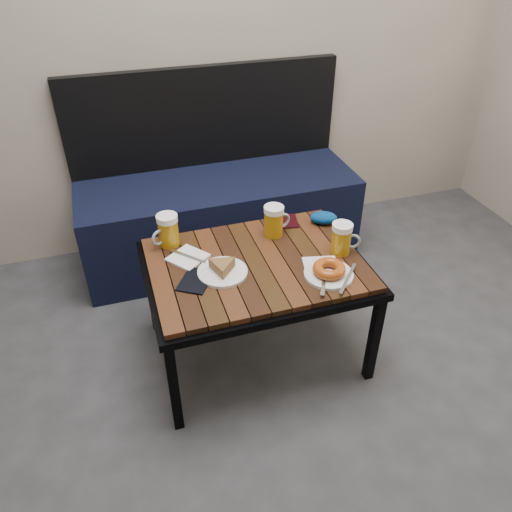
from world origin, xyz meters
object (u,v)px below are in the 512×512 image
object	(u,v)px
bench	(218,209)
plate_bagel	(329,271)
knit_pouch	(324,218)
beer_mug_right	(342,238)
beer_mug_left	(168,230)
passport_navy	(196,281)
passport_burgundy	(288,221)
cafe_table	(256,271)
plate_pie	(222,269)
beer_mug_centre	(274,221)

from	to	relation	value
bench	plate_bagel	xyz separation A→B (m)	(0.19, -0.93, 0.22)
knit_pouch	beer_mug_right	bearing A→B (deg)	-96.52
beer_mug_left	knit_pouch	size ratio (longest dim) A/B	1.16
bench	knit_pouch	xyz separation A→B (m)	(0.32, -0.59, 0.22)
beer_mug_left	passport_navy	distance (m)	0.28
passport_burgundy	knit_pouch	xyz separation A→B (m)	(0.14, -0.05, 0.02)
bench	plate_bagel	bearing A→B (deg)	-78.44
passport_burgundy	bench	bearing A→B (deg)	121.34
cafe_table	beer_mug_right	size ratio (longest dim) A/B	6.59
plate_pie	knit_pouch	bearing A→B (deg)	23.27
cafe_table	plate_bagel	world-z (taller)	plate_bagel
bench	passport_burgundy	xyz separation A→B (m)	(0.18, -0.53, 0.20)
passport_navy	bench	bearing A→B (deg)	103.21
beer_mug_left	knit_pouch	world-z (taller)	beer_mug_left
beer_mug_right	passport_navy	xyz separation A→B (m)	(-0.58, -0.01, -0.06)
plate_bagel	passport_burgundy	bearing A→B (deg)	91.14
plate_pie	knit_pouch	size ratio (longest dim) A/B	1.61
beer_mug_centre	beer_mug_right	world-z (taller)	beer_mug_centre
beer_mug_right	plate_pie	bearing A→B (deg)	-160.23
beer_mug_left	beer_mug_centre	size ratio (longest dim) A/B	1.03
bench	knit_pouch	distance (m)	0.71
plate_bagel	knit_pouch	size ratio (longest dim) A/B	1.89
bench	plate_bagel	world-z (taller)	bench
plate_bagel	passport_navy	world-z (taller)	plate_bagel
bench	plate_pie	bearing A→B (deg)	-102.39
beer_mug_left	passport_burgundy	xyz separation A→B (m)	(0.51, 0.02, -0.06)
beer_mug_centre	passport_navy	size ratio (longest dim) A/B	0.93
bench	passport_burgundy	size ratio (longest dim) A/B	12.62
beer_mug_right	beer_mug_left	bearing A→B (deg)	178.45
plate_pie	beer_mug_centre	bearing A→B (deg)	35.82
bench	cafe_table	distance (m)	0.79
cafe_table	beer_mug_centre	bearing A→B (deg)	51.58
bench	knit_pouch	world-z (taller)	bench
passport_navy	plate_pie	bearing A→B (deg)	40.89
beer_mug_left	beer_mug_right	world-z (taller)	beer_mug_left
beer_mug_left	passport_navy	bearing A→B (deg)	72.60
beer_mug_centre	knit_pouch	bearing A→B (deg)	-7.79
bench	beer_mug_right	distance (m)	0.90
beer_mug_centre	passport_burgundy	xyz separation A→B (m)	(0.09, 0.07, -0.06)
beer_mug_left	beer_mug_right	bearing A→B (deg)	129.78
beer_mug_centre	passport_navy	bearing A→B (deg)	-163.61
cafe_table	passport_navy	bearing A→B (deg)	-169.12
bench	beer_mug_centre	xyz separation A→B (m)	(0.09, -0.61, 0.26)
cafe_table	plate_bagel	distance (m)	0.29
knit_pouch	plate_bagel	bearing A→B (deg)	-110.92
beer_mug_left	plate_pie	size ratio (longest dim) A/B	0.72
beer_mug_right	passport_burgundy	size ratio (longest dim) A/B	1.15
passport_navy	knit_pouch	size ratio (longest dim) A/B	1.22
plate_pie	passport_burgundy	world-z (taller)	plate_pie
beer_mug_left	knit_pouch	xyz separation A→B (m)	(0.65, -0.03, -0.04)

